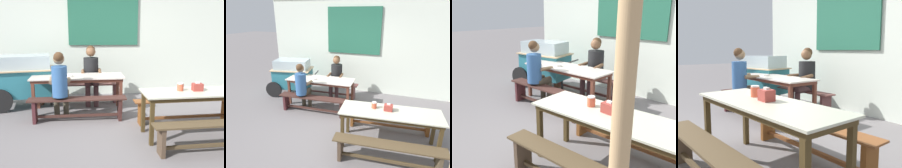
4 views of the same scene
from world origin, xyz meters
The scene contains 14 objects.
ground_plane centered at (0.00, 0.00, 0.00)m, with size 40.00×40.00×0.00m, color slate.
backdrop_wall centered at (-0.01, 2.57, 1.61)m, with size 6.64×0.23×3.09m.
dining_table_far centered at (-0.99, 1.14, 0.67)m, with size 1.90×0.76×0.75m.
dining_table_near centered at (1.06, -0.22, 0.67)m, with size 1.92×0.80×0.75m.
bench_far_back centered at (-1.02, 1.73, 0.29)m, with size 1.89×0.39×0.44m.
bench_far_front centered at (-0.95, 0.54, 0.31)m, with size 1.82×0.37×0.44m.
bench_near_back centered at (1.01, 0.38, 0.29)m, with size 1.89×0.41×0.44m.
bench_near_front centered at (1.11, -0.81, 0.30)m, with size 1.88×0.42×0.44m.
food_cart centered at (-2.14, 1.51, 0.66)m, with size 1.64×1.01×1.13m.
person_center_facing centered at (-0.72, 1.69, 0.75)m, with size 0.46×0.55×1.31m.
person_left_back_turned centered at (-1.27, 0.60, 0.73)m, with size 0.42×0.52×1.30m.
tissue_box centered at (1.02, -0.18, 0.81)m, with size 0.16×0.12×0.14m.
condiment_jar centered at (0.74, -0.17, 0.81)m, with size 0.10×0.10×0.13m.
soup_bowl centered at (-1.13, 1.04, 0.77)m, with size 0.12×0.12×0.04m, color silver.
Camera 1 is at (-0.55, -4.31, 1.82)m, focal length 43.57 mm.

